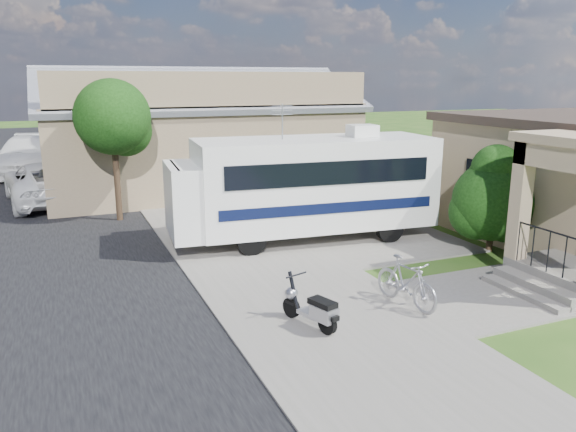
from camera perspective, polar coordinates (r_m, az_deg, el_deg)
name	(u,v)px	position (r m, az deg, el deg)	size (l,w,h in m)	color
ground	(355,299)	(12.11, 6.84, -8.38)	(120.00, 120.00, 0.00)	#224713
sidewalk_slab	(196,206)	(20.75, -9.32, 1.00)	(4.00, 80.00, 0.06)	#67635C
driveway_slab	(324,237)	(16.53, 3.72, -2.14)	(7.00, 6.00, 0.05)	#67635C
walk_slab	(500,294)	(13.06, 20.71, -7.41)	(4.00, 3.00, 0.05)	#67635C
warehouse	(195,141)	(24.48, -9.42, 7.58)	(12.50, 8.40, 5.04)	#7D684E
street_tree_a	(116,121)	(18.91, -17.08, 9.23)	(2.44, 2.40, 4.58)	black
street_tree_b	(92,104)	(28.85, -19.25, 10.71)	(2.44, 2.40, 4.73)	black
street_tree_c	(82,103)	(37.84, -20.18, 10.75)	(2.44, 2.40, 4.42)	black
motorhome	(305,184)	(15.94, 1.76, 3.29)	(7.67, 2.98, 3.84)	white
shrub	(494,197)	(15.94, 20.16, 1.83)	(2.36, 2.25, 2.90)	black
scooter	(313,309)	(10.49, 2.52, -9.39)	(0.70, 1.38, 0.93)	black
bicycle	(406,285)	(11.64, 11.90, -6.85)	(0.47, 1.68, 1.01)	#9F9FA6
pickup_truck	(46,183)	(22.83, -23.39, 3.14)	(2.60, 5.63, 1.57)	white
van	(28,155)	(30.36, -24.92, 5.60)	(2.55, 6.27, 1.82)	white
garden_hose	(503,275)	(14.08, 20.98, -5.63)	(0.40, 0.40, 0.18)	#14672C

